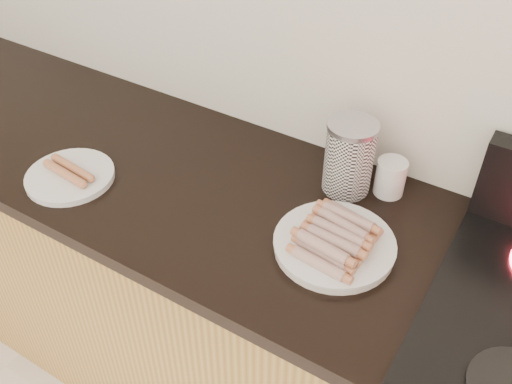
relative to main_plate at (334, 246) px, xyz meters
The scene contains 9 objects.
wall_back 0.55m from the main_plate, 118.18° to the left, with size 4.00×0.04×2.60m, color silver.
cabinet_base 1.00m from the main_plate, behind, with size 2.20×0.59×0.86m, color #AC8441.
counter_slab 0.88m from the main_plate, behind, with size 2.20×0.62×0.04m, color black.
main_plate is the anchor object (origin of this frame).
side_plate 0.70m from the main_plate, 169.39° to the right, with size 0.23×0.23×0.02m, color white.
hotdog_pile 0.03m from the main_plate, 93.58° to the right, with size 0.12×0.21×0.05m.
plain_sausages 0.70m from the main_plate, 169.39° to the right, with size 0.14×0.06×0.02m.
canister 0.24m from the main_plate, 108.10° to the left, with size 0.12×0.12×0.19m.
mug 0.25m from the main_plate, 83.32° to the left, with size 0.07×0.07×0.09m, color white.
Camera 1 is at (0.50, 0.81, 1.82)m, focal length 40.00 mm.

